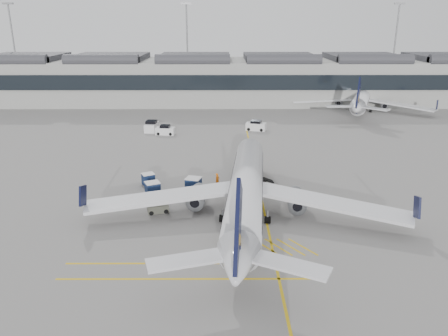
{
  "coord_description": "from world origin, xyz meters",
  "views": [
    {
      "loc": [
        5.24,
        -44.56,
        20.89
      ],
      "look_at": [
        5.38,
        5.05,
        4.0
      ],
      "focal_mm": 35.0,
      "sensor_mm": 36.0,
      "label": 1
    }
  ],
  "objects_px": {
    "airliner_main": "(246,190)",
    "belt_loader": "(253,182)",
    "ramp_agent_a": "(217,180)",
    "baggage_cart_a": "(192,196)",
    "ramp_agent_b": "(190,194)",
    "pushback_tug": "(158,207)"
  },
  "relations": [
    {
      "from": "airliner_main",
      "to": "pushback_tug",
      "type": "bearing_deg",
      "value": 179.93
    },
    {
      "from": "ramp_agent_b",
      "to": "pushback_tug",
      "type": "relative_size",
      "value": 0.74
    },
    {
      "from": "baggage_cart_a",
      "to": "pushback_tug",
      "type": "xyz_separation_m",
      "value": [
        -3.75,
        -2.84,
        -0.29
      ]
    },
    {
      "from": "belt_loader",
      "to": "ramp_agent_a",
      "type": "bearing_deg",
      "value": 177.13
    },
    {
      "from": "ramp_agent_a",
      "to": "airliner_main",
      "type": "bearing_deg",
      "value": -120.23
    },
    {
      "from": "airliner_main",
      "to": "ramp_agent_b",
      "type": "height_order",
      "value": "airliner_main"
    },
    {
      "from": "belt_loader",
      "to": "ramp_agent_b",
      "type": "height_order",
      "value": "ramp_agent_b"
    },
    {
      "from": "airliner_main",
      "to": "pushback_tug",
      "type": "height_order",
      "value": "airliner_main"
    },
    {
      "from": "belt_loader",
      "to": "baggage_cart_a",
      "type": "distance_m",
      "value": 9.37
    },
    {
      "from": "ramp_agent_b",
      "to": "belt_loader",
      "type": "bearing_deg",
      "value": 179.21
    },
    {
      "from": "belt_loader",
      "to": "baggage_cart_a",
      "type": "xyz_separation_m",
      "value": [
        -7.66,
        -5.39,
        0.33
      ]
    },
    {
      "from": "airliner_main",
      "to": "baggage_cart_a",
      "type": "height_order",
      "value": "airliner_main"
    },
    {
      "from": "ramp_agent_a",
      "to": "ramp_agent_b",
      "type": "xyz_separation_m",
      "value": [
        -3.27,
        -4.82,
        0.0
      ]
    },
    {
      "from": "ramp_agent_a",
      "to": "ramp_agent_b",
      "type": "distance_m",
      "value": 5.82
    },
    {
      "from": "belt_loader",
      "to": "pushback_tug",
      "type": "relative_size",
      "value": 1.77
    },
    {
      "from": "belt_loader",
      "to": "baggage_cart_a",
      "type": "height_order",
      "value": "belt_loader"
    },
    {
      "from": "airliner_main",
      "to": "ramp_agent_b",
      "type": "relative_size",
      "value": 19.95
    },
    {
      "from": "baggage_cart_a",
      "to": "airliner_main",
      "type": "bearing_deg",
      "value": -49.2
    },
    {
      "from": "airliner_main",
      "to": "belt_loader",
      "type": "height_order",
      "value": "airliner_main"
    },
    {
      "from": "airliner_main",
      "to": "ramp_agent_b",
      "type": "bearing_deg",
      "value": 154.4
    },
    {
      "from": "ramp_agent_a",
      "to": "ramp_agent_b",
      "type": "bearing_deg",
      "value": -175.0
    },
    {
      "from": "baggage_cart_a",
      "to": "ramp_agent_b",
      "type": "distance_m",
      "value": 0.35
    }
  ]
}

